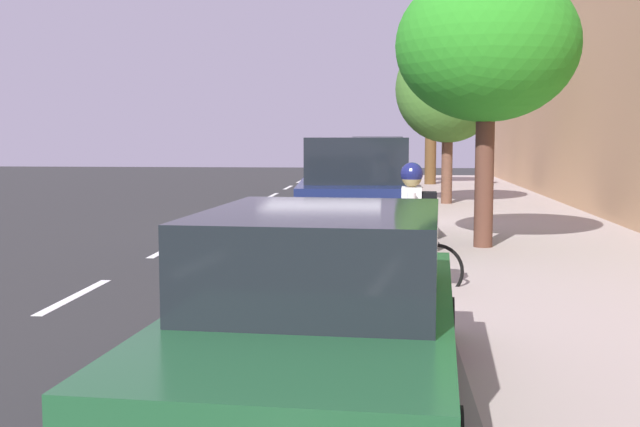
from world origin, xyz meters
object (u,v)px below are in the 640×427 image
at_px(parked_sedan_green_nearest, 322,321).
at_px(street_tree_corner, 431,98).
at_px(cyclist_with_backpack, 414,220).
at_px(street_tree_far_end, 448,89).
at_px(parked_suv_grey_far, 377,164).
at_px(bicycle_at_curb, 394,270).
at_px(street_tree_mid_block, 487,47).
at_px(parked_suv_dark_blue_second, 354,191).
at_px(pedestrian_on_phone, 483,159).
at_px(parked_pickup_white_mid, 369,179).

bearing_deg(parked_sedan_green_nearest, street_tree_corner, 85.39).
relative_size(cyclist_with_backpack, street_tree_far_end, 0.37).
bearing_deg(parked_sedan_green_nearest, parked_suv_grey_far, 89.96).
height_order(bicycle_at_curb, street_tree_mid_block, street_tree_mid_block).
bearing_deg(parked_suv_dark_blue_second, parked_sedan_green_nearest, -88.85).
bearing_deg(pedestrian_on_phone, parked_sedan_green_nearest, -99.08).
relative_size(parked_suv_dark_blue_second, parked_pickup_white_mid, 0.91).
distance_m(parked_suv_dark_blue_second, street_tree_far_end, 8.28).
height_order(bicycle_at_curb, cyclist_with_backpack, cyclist_with_backpack).
height_order(parked_suv_dark_blue_second, street_tree_far_end, street_tree_far_end).
bearing_deg(cyclist_with_backpack, bicycle_at_curb, 116.48).
relative_size(parked_pickup_white_mid, street_tree_corner, 1.23).
relative_size(street_tree_mid_block, street_tree_corner, 1.06).
height_order(parked_suv_dark_blue_second, street_tree_corner, street_tree_corner).
height_order(parked_suv_grey_far, pedestrian_on_phone, parked_suv_grey_far).
relative_size(street_tree_far_end, pedestrian_on_phone, 2.66).
bearing_deg(cyclist_with_backpack, pedestrian_on_phone, 81.24).
distance_m(street_tree_mid_block, street_tree_far_end, 8.48).
xyz_separation_m(bicycle_at_curb, street_tree_corner, (1.51, 20.78, 3.07)).
bearing_deg(parked_sedan_green_nearest, cyclist_with_backpack, 79.18).
height_order(parked_pickup_white_mid, street_tree_mid_block, street_tree_mid_block).
distance_m(parked_pickup_white_mid, street_tree_far_end, 3.40).
bearing_deg(bicycle_at_curb, pedestrian_on_phone, 80.44).
distance_m(parked_sedan_green_nearest, street_tree_mid_block, 8.63).
xyz_separation_m(parked_suv_grey_far, cyclist_with_backpack, (0.72, -18.54, 0.02)).
xyz_separation_m(parked_suv_dark_blue_second, cyclist_with_backpack, (0.92, -4.88, 0.02)).
relative_size(parked_pickup_white_mid, bicycle_at_curb, 3.05).
distance_m(parked_suv_grey_far, street_tree_mid_block, 14.82).
bearing_deg(pedestrian_on_phone, parked_suv_dark_blue_second, -104.40).
bearing_deg(cyclist_with_backpack, parked_pickup_white_mid, 94.12).
relative_size(parked_sedan_green_nearest, pedestrian_on_phone, 2.61).
distance_m(bicycle_at_curb, street_tree_corner, 21.05).
bearing_deg(cyclist_with_backpack, street_tree_far_end, 84.16).
height_order(street_tree_mid_block, street_tree_corner, street_tree_mid_block).
relative_size(cyclist_with_backpack, street_tree_corner, 0.40).
bearing_deg(parked_suv_dark_blue_second, cyclist_with_backpack, -79.37).
xyz_separation_m(parked_pickup_white_mid, pedestrian_on_phone, (4.07, 9.83, 0.25)).
relative_size(parked_pickup_white_mid, parked_suv_grey_far, 1.12).
relative_size(parked_suv_dark_blue_second, street_tree_far_end, 1.05).
bearing_deg(pedestrian_on_phone, cyclist_with_backpack, -98.76).
bearing_deg(parked_sedan_green_nearest, bicycle_at_curb, 83.20).
height_order(cyclist_with_backpack, street_tree_mid_block, street_tree_mid_block).
height_order(parked_suv_dark_blue_second, cyclist_with_backpack, parked_suv_dark_blue_second).
bearing_deg(cyclist_with_backpack, parked_sedan_green_nearest, -100.82).
height_order(cyclist_with_backpack, street_tree_far_end, street_tree_far_end).
bearing_deg(bicycle_at_curb, parked_suv_grey_far, 91.58).
bearing_deg(parked_suv_grey_far, street_tree_mid_block, -82.11).
height_order(parked_sedan_green_nearest, parked_suv_grey_far, parked_suv_grey_far).
bearing_deg(parked_suv_dark_blue_second, pedestrian_on_phone, 75.60).
distance_m(bicycle_at_curb, street_tree_mid_block, 4.99).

